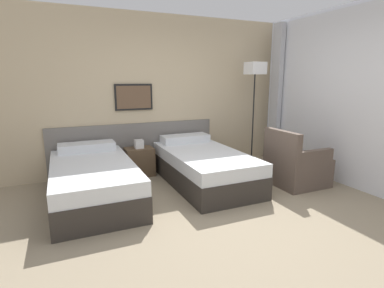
{
  "coord_description": "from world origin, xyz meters",
  "views": [
    {
      "loc": [
        -1.73,
        -2.83,
        1.61
      ],
      "look_at": [
        0.02,
        1.17,
        0.66
      ],
      "focal_mm": 28.0,
      "sensor_mm": 36.0,
      "label": 1
    }
  ],
  "objects": [
    {
      "name": "ground_plane",
      "position": [
        0.0,
        0.0,
        0.0
      ],
      "size": [
        16.0,
        16.0,
        0.0
      ],
      "primitive_type": "plane",
      "color": "gray"
    },
    {
      "name": "bed_near_door",
      "position": [
        -1.41,
        1.24,
        0.27
      ],
      "size": [
        1.05,
        2.02,
        0.64
      ],
      "color": "#332D28",
      "rests_on": "ground_plane"
    },
    {
      "name": "floor_lamp",
      "position": [
        1.5,
        1.73,
        1.67
      ],
      "size": [
        0.3,
        0.3,
        1.91
      ],
      "color": "black",
      "rests_on": "ground_plane"
    },
    {
      "name": "bed_near_window",
      "position": [
        0.25,
        1.24,
        0.27
      ],
      "size": [
        1.05,
        2.02,
        0.64
      ],
      "color": "#332D28",
      "rests_on": "ground_plane"
    },
    {
      "name": "wall_headboard",
      "position": [
        -0.04,
        2.3,
        1.3
      ],
      "size": [
        10.0,
        0.1,
        2.7
      ],
      "color": "#C6B28E",
      "rests_on": "ground_plane"
    },
    {
      "name": "wall_window",
      "position": [
        2.26,
        -0.0,
        1.34
      ],
      "size": [
        0.21,
        4.78,
        2.7
      ],
      "color": "white",
      "rests_on": "ground_plane"
    },
    {
      "name": "nightstand",
      "position": [
        -0.58,
        2.02,
        0.25
      ],
      "size": [
        0.46,
        0.35,
        0.62
      ],
      "color": "brown",
      "rests_on": "ground_plane"
    },
    {
      "name": "armchair",
      "position": [
        1.53,
        0.6,
        0.29
      ],
      "size": [
        0.77,
        0.73,
        0.87
      ],
      "rotation": [
        0.0,
        0.0,
        1.57
      ],
      "color": "brown",
      "rests_on": "ground_plane"
    }
  ]
}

